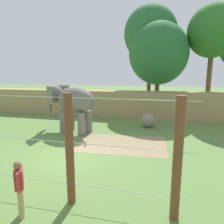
# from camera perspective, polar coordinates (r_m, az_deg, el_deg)

# --- Properties ---
(ground_plane) EXTENTS (120.00, 120.00, 0.00)m
(ground_plane) POSITION_cam_1_polar(r_m,az_deg,el_deg) (10.21, -11.61, -12.54)
(ground_plane) COLOR #5B7F3D
(dirt_patch) EXTENTS (5.21, 3.65, 0.01)m
(dirt_patch) POSITION_cam_1_polar(r_m,az_deg,el_deg) (11.87, 2.76, -8.93)
(dirt_patch) COLOR #937F5B
(dirt_patch) RESTS_ON ground
(embankment_wall) EXTENTS (36.00, 1.80, 2.42)m
(embankment_wall) POSITION_cam_1_polar(r_m,az_deg,el_deg) (19.26, 1.03, 2.41)
(embankment_wall) COLOR tan
(embankment_wall) RESTS_ON ground
(elephant) EXTENTS (4.21, 2.32, 3.20)m
(elephant) POSITION_cam_1_polar(r_m,az_deg,el_deg) (14.13, -11.40, 2.89)
(elephant) COLOR slate
(elephant) RESTS_ON ground
(enrichment_ball) EXTENTS (1.08, 1.08, 1.08)m
(enrichment_ball) POSITION_cam_1_polar(r_m,az_deg,el_deg) (15.52, 10.21, -2.31)
(enrichment_ball) COLOR gray
(enrichment_ball) RESTS_ON ground
(cable_fence) EXTENTS (10.22, 0.26, 3.47)m
(cable_fence) POSITION_cam_1_polar(r_m,az_deg,el_deg) (7.03, -22.99, -8.90)
(cable_fence) COLOR brown
(cable_fence) RESTS_ON ground
(zookeeper) EXTENTS (0.44, 0.52, 1.67)m
(zookeeper) POSITION_cam_1_polar(r_m,az_deg,el_deg) (6.48, -24.72, -18.59)
(zookeeper) COLOR tan
(zookeeper) RESTS_ON ground
(tree_left_of_centre) EXTENTS (5.67, 5.67, 11.20)m
(tree_left_of_centre) POSITION_cam_1_polar(r_m,az_deg,el_deg) (23.58, 10.84, 20.80)
(tree_left_of_centre) COLOR brown
(tree_left_of_centre) RESTS_ON ground
(tree_behind_wall) EXTENTS (5.73, 5.73, 8.96)m
(tree_behind_wall) POSITION_cam_1_polar(r_m,az_deg,el_deg) (20.93, 13.00, 15.78)
(tree_behind_wall) COLOR brown
(tree_behind_wall) RESTS_ON ground
(tree_right_of_centre) EXTENTS (4.53, 4.53, 10.21)m
(tree_right_of_centre) POSITION_cam_1_polar(r_m,az_deg,el_deg) (21.74, 26.69, 19.66)
(tree_right_of_centre) COLOR brown
(tree_right_of_centre) RESTS_ON ground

